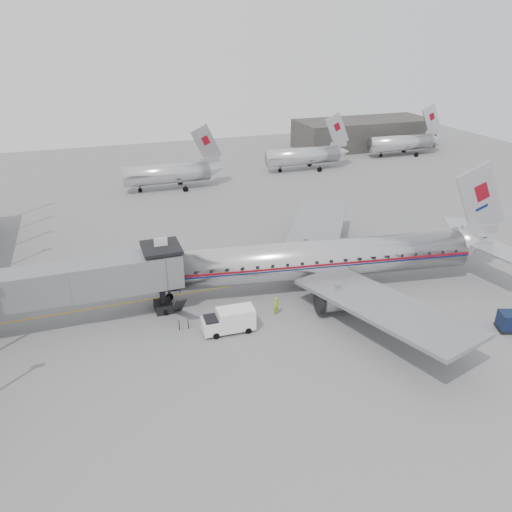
% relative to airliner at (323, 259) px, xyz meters
% --- Properties ---
extents(ground, '(160.00, 160.00, 0.00)m').
position_rel_airliner_xyz_m(ground, '(-6.77, -2.88, -3.12)').
color(ground, slate).
rests_on(ground, ground).
extents(hangar, '(30.00, 12.00, 6.00)m').
position_rel_airliner_xyz_m(hangar, '(38.23, 57.12, -0.12)').
color(hangar, '#34312F').
rests_on(hangar, ground).
extents(apron_line, '(60.00, 0.15, 0.01)m').
position_rel_airliner_xyz_m(apron_line, '(-3.77, 3.12, -3.12)').
color(apron_line, gold).
rests_on(apron_line, ground).
extents(jet_bridge, '(21.00, 6.20, 7.10)m').
position_rel_airliner_xyz_m(jet_bridge, '(-23.44, 0.78, 1.06)').
color(jet_bridge, slate).
rests_on(jet_bridge, ground).
extents(distant_aircraft_near, '(16.39, 3.20, 10.26)m').
position_rel_airliner_xyz_m(distant_aircraft_near, '(-8.57, 39.12, -0.39)').
color(distant_aircraft_near, silver).
rests_on(distant_aircraft_near, ground).
extents(distant_aircraft_mid, '(16.39, 3.20, 10.26)m').
position_rel_airliner_xyz_m(distant_aircraft_mid, '(17.43, 43.12, -0.39)').
color(distant_aircraft_mid, silver).
rests_on(distant_aircraft_mid, ground).
extents(distant_aircraft_far, '(16.39, 3.20, 10.26)m').
position_rel_airliner_xyz_m(distant_aircraft_far, '(41.43, 47.12, -0.39)').
color(distant_aircraft_far, silver).
rests_on(distant_aircraft_far, ground).
extents(airliner, '(39.07, 35.96, 12.41)m').
position_rel_airliner_xyz_m(airliner, '(0.00, 0.00, 0.00)').
color(airliner, silver).
rests_on(airliner, ground).
extents(service_van, '(4.61, 1.96, 2.14)m').
position_rel_airliner_xyz_m(service_van, '(-11.27, -4.88, -2.00)').
color(service_van, white).
rests_on(service_van, ground).
extents(baggage_cart_navy, '(2.66, 2.35, 1.73)m').
position_rel_airliner_xyz_m(baggage_cart_navy, '(12.04, -12.88, -2.20)').
color(baggage_cart_navy, '#0D1734').
rests_on(baggage_cart_navy, ground).
extents(baggage_cart_white, '(2.21, 1.87, 1.52)m').
position_rel_airliner_xyz_m(baggage_cart_white, '(1.34, -0.88, -2.32)').
color(baggage_cart_white, silver).
rests_on(baggage_cart_white, ground).
extents(ramp_worker, '(0.76, 0.69, 1.73)m').
position_rel_airliner_xyz_m(ramp_worker, '(-6.37, -3.58, -2.25)').
color(ramp_worker, '#8DC317').
rests_on(ramp_worker, ground).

